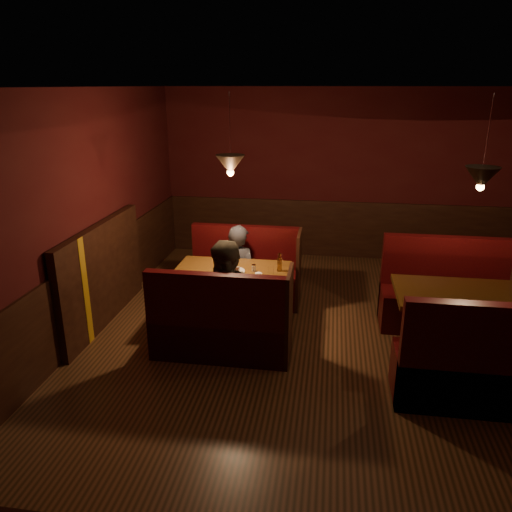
# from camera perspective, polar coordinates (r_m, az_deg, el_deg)

# --- Properties ---
(room) EXTENTS (6.02, 7.02, 2.92)m
(room) POSITION_cam_1_polar(r_m,az_deg,el_deg) (5.50, 6.37, -1.01)
(room) COLOR #392714
(room) RESTS_ON ground
(main_table) EXTENTS (1.41, 0.86, 0.99)m
(main_table) POSITION_cam_1_polar(r_m,az_deg,el_deg) (6.24, -2.59, -3.05)
(main_table) COLOR #4D2C0D
(main_table) RESTS_ON ground
(main_bench_far) EXTENTS (1.55, 0.55, 1.06)m
(main_bench_far) POSITION_cam_1_polar(r_m,az_deg,el_deg) (7.06, -1.17, -2.50)
(main_bench_far) COLOR black
(main_bench_far) RESTS_ON ground
(main_bench_near) EXTENTS (1.55, 0.55, 1.06)m
(main_bench_near) POSITION_cam_1_polar(r_m,az_deg,el_deg) (5.62, -4.00, -8.43)
(main_bench_near) COLOR black
(main_bench_near) RESTS_ON ground
(second_table) EXTENTS (1.44, 0.92, 0.81)m
(second_table) POSITION_cam_1_polar(r_m,az_deg,el_deg) (5.87, 22.48, -5.80)
(second_table) COLOR #4D2C0D
(second_table) RESTS_ON ground
(second_bench_far) EXTENTS (1.60, 0.60, 1.14)m
(second_bench_far) POSITION_cam_1_polar(r_m,az_deg,el_deg) (6.74, 20.90, -4.64)
(second_bench_far) COLOR black
(second_bench_far) RESTS_ON ground
(second_bench_near) EXTENTS (1.60, 0.60, 1.14)m
(second_bench_near) POSITION_cam_1_polar(r_m,az_deg,el_deg) (5.25, 24.59, -12.10)
(second_bench_near) COLOR black
(second_bench_near) RESTS_ON ground
(diner_a) EXTENTS (0.64, 0.52, 1.51)m
(diner_a) POSITION_cam_1_polar(r_m,az_deg,el_deg) (6.74, -1.99, 0.24)
(diner_a) COLOR #2D2D35
(diner_a) RESTS_ON ground
(diner_b) EXTENTS (0.82, 0.65, 1.65)m
(diner_b) POSITION_cam_1_polar(r_m,az_deg,el_deg) (5.60, -3.07, -3.03)
(diner_b) COLOR #352F24
(diner_b) RESTS_ON ground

